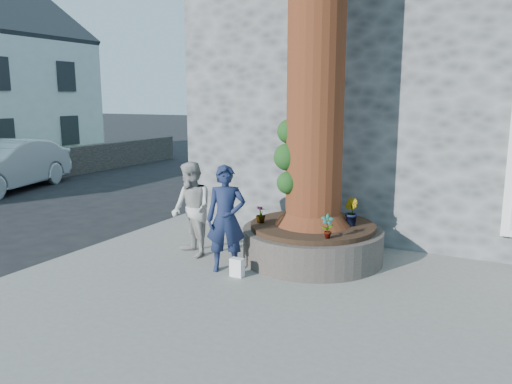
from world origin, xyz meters
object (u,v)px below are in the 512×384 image
at_px(planter, 312,242).
at_px(woman, 192,209).
at_px(car_silver, 4,166).
at_px(man, 226,219).

xyz_separation_m(planter, woman, (-1.86, -0.77, 0.51)).
distance_m(planter, car_silver, 10.81).
xyz_separation_m(planter, car_silver, (-10.60, 2.11, 0.35)).
distance_m(planter, man, 1.59).
bearing_deg(planter, man, -130.03).
bearing_deg(car_silver, woman, -34.45).
bearing_deg(woman, man, 7.22).
distance_m(man, woman, 0.97).
bearing_deg(car_silver, planter, -27.45).
height_order(planter, woman, woman).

